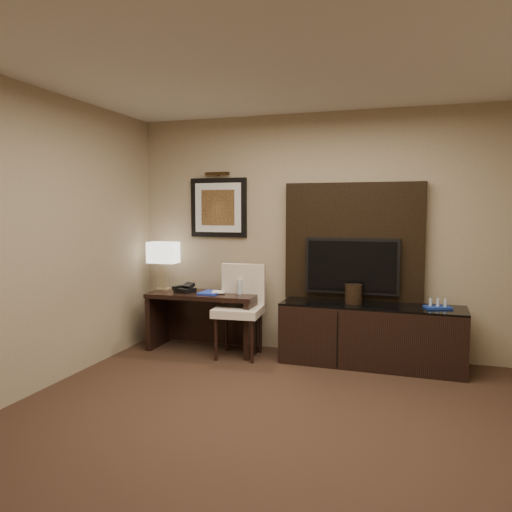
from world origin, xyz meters
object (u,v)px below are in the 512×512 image
at_px(desk_phone, 185,288).
at_px(minibar_tray, 438,304).
at_px(water_bottle, 240,287).
at_px(ice_bucket, 354,294).
at_px(credenza, 371,335).
at_px(desk, 204,321).
at_px(tv, 352,266).
at_px(table_lamp, 163,268).
at_px(desk_chair, 239,310).

height_order(desk_phone, minibar_tray, desk_phone).
distance_m(water_bottle, ice_bucket, 1.27).
bearing_deg(minibar_tray, credenza, -179.71).
xyz_separation_m(desk_phone, minibar_tray, (2.76, 0.04, -0.03)).
bearing_deg(desk_phone, credenza, 18.71).
relative_size(desk, ice_bucket, 6.24).
bearing_deg(desk, minibar_tray, -2.34).
relative_size(desk, tv, 1.26).
distance_m(desk, water_bottle, 0.60).
relative_size(table_lamp, minibar_tray, 2.05).
distance_m(table_lamp, ice_bucket, 2.26).
distance_m(tv, table_lamp, 2.22).
bearing_deg(desk, credenza, -2.41).
height_order(desk_chair, desk_phone, desk_chair).
bearing_deg(credenza, desk_chair, -173.60).
height_order(desk, ice_bucket, ice_bucket).
xyz_separation_m(credenza, tv, (-0.23, 0.19, 0.70)).
bearing_deg(tv, minibar_tray, -12.02).
bearing_deg(tv, ice_bucket, -76.08).
bearing_deg(ice_bucket, desk_chair, -173.17).
relative_size(table_lamp, desk_phone, 2.59).
relative_size(desk, desk_phone, 6.31).
bearing_deg(tv, table_lamp, -177.06).
relative_size(credenza, minibar_tray, 7.45).
bearing_deg(tv, desk_chair, -165.23).
xyz_separation_m(desk, tv, (1.66, 0.19, 0.68)).
bearing_deg(minibar_tray, desk_phone, -179.12).
bearing_deg(minibar_tray, table_lamp, 178.64).
xyz_separation_m(credenza, desk_phone, (-2.11, -0.04, 0.40)).
relative_size(desk_chair, water_bottle, 6.40).
xyz_separation_m(desk_phone, ice_bucket, (1.92, 0.06, 0.02)).
height_order(desk_chair, ice_bucket, desk_chair).
height_order(water_bottle, ice_bucket, ice_bucket).
bearing_deg(tv, credenza, -39.58).
height_order(tv, water_bottle, tv).
height_order(credenza, water_bottle, water_bottle).
xyz_separation_m(water_bottle, ice_bucket, (1.27, -0.01, -0.01)).
height_order(desk, desk_chair, desk_chair).
bearing_deg(desk_phone, water_bottle, 24.01).
bearing_deg(minibar_tray, desk, -179.93).
height_order(water_bottle, minibar_tray, water_bottle).
bearing_deg(ice_bucket, credenza, -7.10).
bearing_deg(table_lamp, minibar_tray, -1.36).
height_order(desk_chair, minibar_tray, desk_chair).
relative_size(credenza, desk_phone, 9.38).
xyz_separation_m(water_bottle, minibar_tray, (2.11, -0.03, -0.07)).
xyz_separation_m(desk, desk_chair, (0.47, -0.12, 0.19)).
xyz_separation_m(ice_bucket, minibar_tray, (0.84, -0.02, -0.06)).
bearing_deg(desk_chair, table_lamp, 164.50).
bearing_deg(desk_phone, desk, 27.78).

